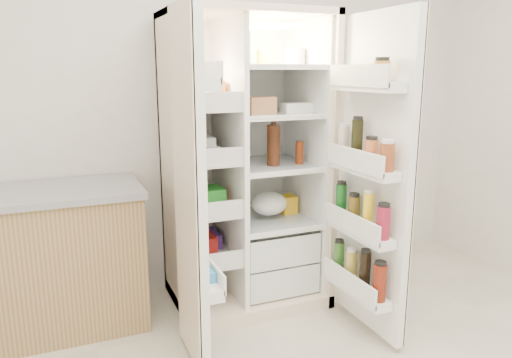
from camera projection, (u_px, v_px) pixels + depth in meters
name	position (u px, v px, depth m)	size (l,w,h in m)	color
wall_back	(213.00, 87.00, 3.23)	(4.00, 0.02, 2.70)	silver
refrigerator	(245.00, 186.00, 3.09)	(0.92, 0.70, 1.80)	beige
freezer_door	(191.00, 192.00, 2.32)	(0.15, 0.40, 1.72)	white
fridge_door	(372.00, 183.00, 2.61)	(0.17, 0.58, 1.72)	white
kitchen_counter	(41.00, 261.00, 2.73)	(1.13, 0.60, 0.82)	#A18250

